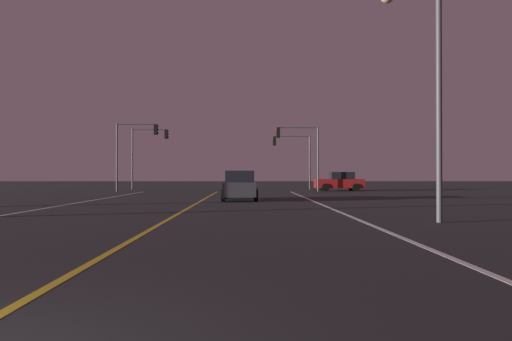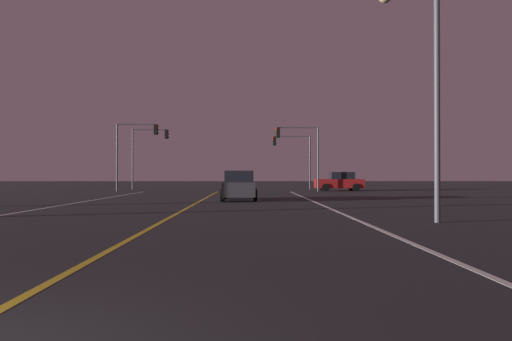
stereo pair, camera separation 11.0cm
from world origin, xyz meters
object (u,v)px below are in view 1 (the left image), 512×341
car_ahead_far (240,186)px  traffic_light_far_right (291,149)px  car_crossing_side (339,182)px  traffic_light_near_right (298,143)px  traffic_light_far_left (149,145)px  traffic_light_near_left (136,141)px  street_lamp_right_near (425,72)px

car_ahead_far → traffic_light_far_right: (4.72, 19.38, 3.15)m
car_crossing_side → traffic_light_near_right: 5.42m
car_crossing_side → car_ahead_far: bearing=60.5°
traffic_light_near_right → traffic_light_far_left: traffic_light_far_left is taller
car_crossing_side → traffic_light_near_left: 18.35m
traffic_light_far_right → street_lamp_right_near: bearing=92.2°
traffic_light_far_right → traffic_light_far_left: size_ratio=0.89×
traffic_light_far_right → traffic_light_far_left: traffic_light_far_left is taller
traffic_light_far_left → traffic_light_near_left: bearing=-89.7°
car_ahead_far → car_crossing_side: (8.72, 15.41, 0.00)m
car_ahead_far → traffic_light_far_left: bearing=25.5°
traffic_light_far_left → street_lamp_right_near: size_ratio=0.81×
car_ahead_far → traffic_light_near_right: size_ratio=0.76×
traffic_light_far_right → car_ahead_far: bearing=76.3°
traffic_light_near_right → traffic_light_near_left: traffic_light_near_left is taller
car_ahead_far → car_crossing_side: size_ratio=1.00×
car_crossing_side → traffic_light_far_right: size_ratio=0.81×
street_lamp_right_near → traffic_light_far_left: bearing=-64.6°
car_ahead_far → traffic_light_near_right: 15.06m
car_crossing_side → traffic_light_far_left: traffic_light_far_left is taller
car_crossing_side → street_lamp_right_near: (-2.75, -28.15, 3.85)m
traffic_light_far_left → street_lamp_right_near: 35.53m
traffic_light_far_right → traffic_light_near_right: bearing=90.6°
traffic_light_near_right → street_lamp_right_near: street_lamp_right_near is taller
car_ahead_far → car_crossing_side: bearing=-29.5°
traffic_light_near_left → traffic_light_far_left: size_ratio=0.99×
car_crossing_side → traffic_light_far_right: 6.46m
traffic_light_far_left → street_lamp_right_near: street_lamp_right_near is taller
traffic_light_near_right → car_crossing_side: bearing=-158.7°
car_crossing_side → traffic_light_far_right: bearing=-44.7°
traffic_light_near_left → street_lamp_right_near: bearing=-60.3°
street_lamp_right_near → car_crossing_side: bearing=-95.6°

